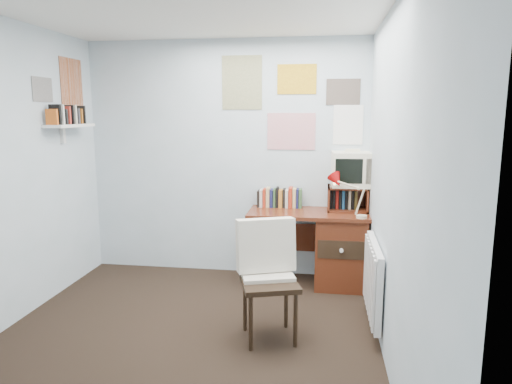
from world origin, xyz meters
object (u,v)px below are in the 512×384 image
desk_chair (269,284)px  tv_riser (347,198)px  desk (334,246)px  radiator (373,279)px  crt_tv (352,167)px  wall_shelf (70,126)px  desk_lamp (362,199)px

desk_chair → tv_riser: bearing=47.0°
desk → radiator: 0.97m
tv_riser → crt_tv: (0.04, 0.02, 0.31)m
crt_tv → desk_chair: bearing=-119.2°
desk → desk_chair: bearing=-113.2°
desk_chair → crt_tv: size_ratio=2.25×
wall_shelf → desk: bearing=8.4°
desk_lamp → desk: bearing=127.1°
desk_lamp → tv_riser: (-0.12, 0.33, -0.06)m
crt_tv → wall_shelf: 2.80m
crt_tv → radiator: bearing=-85.3°
desk → tv_riser: size_ratio=3.00×
crt_tv → radiator: size_ratio=0.50×
radiator → tv_riser: bearing=99.3°
crt_tv → desk_lamp: bearing=-79.1°
desk_lamp → wall_shelf: size_ratio=0.59×
tv_riser → radiator: 1.15m
wall_shelf → tv_riser: bearing=10.3°
crt_tv → radiator: crt_tv is taller
wall_shelf → desk_lamp: bearing=3.3°
desk → crt_tv: crt_tv is taller
desk → radiator: desk is taller
tv_riser → wall_shelf: (-2.69, -0.49, 0.74)m
desk → radiator: bearing=-72.8°
desk_chair → radiator: bearing=2.3°
desk_chair → wall_shelf: 2.50m
crt_tv → wall_shelf: wall_shelf is taller
desk_chair → radiator: desk_chair is taller
desk_chair → desk_lamp: (0.76, 1.00, 0.49)m
tv_riser → radiator: bearing=-80.7°
desk → desk_chair: 1.32m
desk_lamp → wall_shelf: wall_shelf is taller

